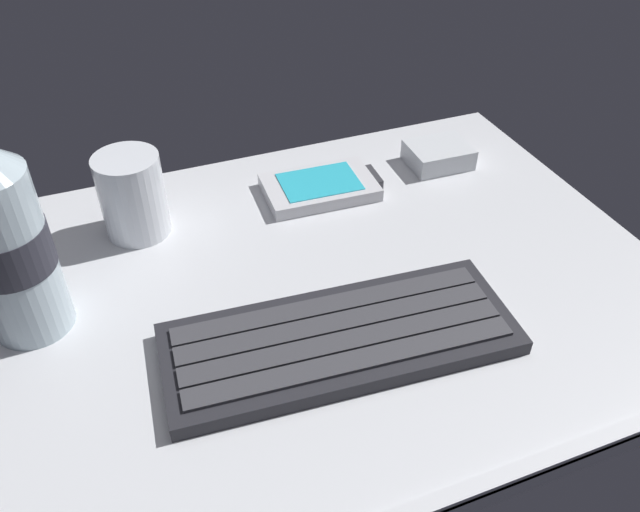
% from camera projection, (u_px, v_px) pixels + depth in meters
% --- Properties ---
extents(ground_plane, '(0.64, 0.48, 0.03)m').
position_uv_depth(ground_plane, '(321.00, 291.00, 0.60)').
color(ground_plane, silver).
extents(keyboard, '(0.30, 0.13, 0.02)m').
position_uv_depth(keyboard, '(340.00, 338.00, 0.53)').
color(keyboard, '#232328').
rests_on(keyboard, ground_plane).
extents(handheld_device, '(0.13, 0.08, 0.02)m').
position_uv_depth(handheld_device, '(321.00, 187.00, 0.70)').
color(handheld_device, silver).
rests_on(handheld_device, ground_plane).
extents(juice_cup, '(0.06, 0.06, 0.09)m').
position_uv_depth(juice_cup, '(133.00, 198.00, 0.63)').
color(juice_cup, silver).
rests_on(juice_cup, ground_plane).
extents(water_bottle, '(0.07, 0.07, 0.21)m').
position_uv_depth(water_bottle, '(4.00, 240.00, 0.50)').
color(water_bottle, silver).
rests_on(water_bottle, ground_plane).
extents(charger_block, '(0.07, 0.06, 0.02)m').
position_uv_depth(charger_block, '(438.00, 155.00, 0.75)').
color(charger_block, silver).
rests_on(charger_block, ground_plane).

